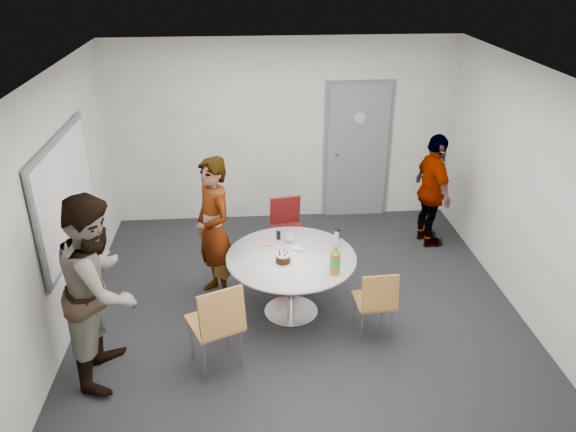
{
  "coord_description": "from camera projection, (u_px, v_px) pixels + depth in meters",
  "views": [
    {
      "loc": [
        -0.56,
        -5.37,
        3.82
      ],
      "look_at": [
        -0.11,
        0.25,
        1.08
      ],
      "focal_mm": 35.0,
      "sensor_mm": 36.0,
      "label": 1
    }
  ],
  "objects": [
    {
      "name": "floor",
      "position": [
        299.0,
        308.0,
        6.52
      ],
      "size": [
        5.0,
        5.0,
        0.0
      ],
      "primitive_type": "plane",
      "color": "#222326",
      "rests_on": "ground"
    },
    {
      "name": "ceiling",
      "position": [
        302.0,
        74.0,
        5.34
      ],
      "size": [
        5.0,
        5.0,
        0.0
      ],
      "primitive_type": "plane",
      "rotation": [
        3.14,
        0.0,
        0.0
      ],
      "color": "silver",
      "rests_on": "wall_back"
    },
    {
      "name": "wall_back",
      "position": [
        284.0,
        132.0,
        8.17
      ],
      "size": [
        5.0,
        0.0,
        5.0
      ],
      "primitive_type": "plane",
      "rotation": [
        1.57,
        0.0,
        0.0
      ],
      "color": "beige",
      "rests_on": "floor"
    },
    {
      "name": "wall_left",
      "position": [
        58.0,
        211.0,
        5.75
      ],
      "size": [
        0.0,
        5.0,
        5.0
      ],
      "primitive_type": "plane",
      "rotation": [
        1.57,
        0.0,
        1.57
      ],
      "color": "beige",
      "rests_on": "floor"
    },
    {
      "name": "wall_right",
      "position": [
        529.0,
        195.0,
        6.11
      ],
      "size": [
        0.0,
        5.0,
        5.0
      ],
      "primitive_type": "plane",
      "rotation": [
        1.57,
        0.0,
        -1.57
      ],
      "color": "beige",
      "rests_on": "floor"
    },
    {
      "name": "wall_front",
      "position": [
        338.0,
        360.0,
        3.69
      ],
      "size": [
        5.0,
        0.0,
        5.0
      ],
      "primitive_type": "plane",
      "rotation": [
        -1.57,
        0.0,
        0.0
      ],
      "color": "beige",
      "rests_on": "floor"
    },
    {
      "name": "door",
      "position": [
        357.0,
        151.0,
        8.38
      ],
      "size": [
        1.02,
        0.17,
        2.12
      ],
      "color": "slate",
      "rests_on": "wall_back"
    },
    {
      "name": "whiteboard",
      "position": [
        66.0,
        194.0,
        5.89
      ],
      "size": [
        0.04,
        1.9,
        1.25
      ],
      "color": "slate",
      "rests_on": "wall_left"
    },
    {
      "name": "table",
      "position": [
        293.0,
        265.0,
        6.16
      ],
      "size": [
        1.42,
        1.42,
        1.06
      ],
      "color": "silver",
      "rests_on": "floor"
    },
    {
      "name": "chair_near_left",
      "position": [
        218.0,
        320.0,
        5.32
      ],
      "size": [
        0.62,
        0.65,
        0.98
      ],
      "rotation": [
        0.0,
        0.0,
        0.41
      ],
      "color": "brown",
      "rests_on": "floor"
    },
    {
      "name": "chair_near_right",
      "position": [
        376.0,
        299.0,
        5.81
      ],
      "size": [
        0.42,
        0.46,
        0.84
      ],
      "rotation": [
        0.0,
        0.0,
        0.06
      ],
      "color": "brown",
      "rests_on": "floor"
    },
    {
      "name": "chair_far",
      "position": [
        287.0,
        224.0,
        7.31
      ],
      "size": [
        0.47,
        0.51,
        0.87
      ],
      "rotation": [
        0.0,
        0.0,
        3.29
      ],
      "color": "maroon",
      "rests_on": "floor"
    },
    {
      "name": "person_main",
      "position": [
        214.0,
        230.0,
        6.41
      ],
      "size": [
        0.66,
        0.76,
        1.74
      ],
      "primitive_type": "imported",
      "rotation": [
        0.0,
        0.0,
        -1.09
      ],
      "color": "#A5C6EA",
      "rests_on": "floor"
    },
    {
      "name": "person_left",
      "position": [
        100.0,
        288.0,
        5.2
      ],
      "size": [
        0.76,
        0.95,
        1.89
      ],
      "primitive_type": "imported",
      "rotation": [
        0.0,
        0.0,
        1.52
      ],
      "color": "white",
      "rests_on": "floor"
    },
    {
      "name": "person_right",
      "position": [
        433.0,
        191.0,
        7.61
      ],
      "size": [
        0.5,
        0.97,
        1.59
      ],
      "primitive_type": "imported",
      "rotation": [
        0.0,
        0.0,
        1.69
      ],
      "color": "black",
      "rests_on": "floor"
    }
  ]
}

